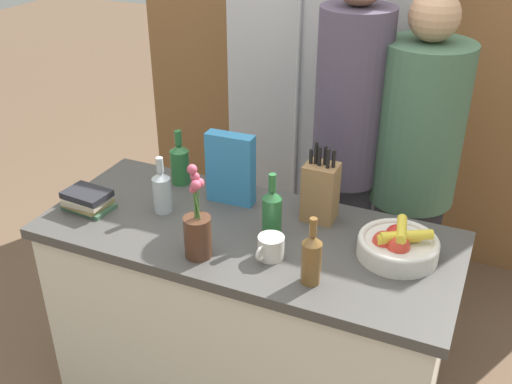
{
  "coord_description": "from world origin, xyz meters",
  "views": [
    {
      "loc": [
        0.78,
        -1.68,
        2.07
      ],
      "look_at": [
        0.0,
        0.08,
        1.01
      ],
      "focal_mm": 42.0,
      "sensor_mm": 36.0,
      "label": 1
    }
  ],
  "objects_px": {
    "cereal_box": "(231,169)",
    "person_in_blue": "(413,170)",
    "bottle_oil": "(272,212)",
    "bottle_water": "(180,163)",
    "book_stack": "(88,200)",
    "fruit_bowl": "(397,245)",
    "coffee_mug": "(271,247)",
    "bottle_wine": "(312,257)",
    "knife_block": "(320,191)",
    "bottle_vinegar": "(162,190)",
    "person_at_sink": "(348,142)",
    "refrigerator": "(329,97)",
    "flower_vase": "(198,230)"
  },
  "relations": [
    {
      "from": "knife_block",
      "to": "bottle_oil",
      "type": "relative_size",
      "value": 1.24
    },
    {
      "from": "refrigerator",
      "to": "bottle_oil",
      "type": "distance_m",
      "value": 1.21
    },
    {
      "from": "bottle_oil",
      "to": "bottle_water",
      "type": "relative_size",
      "value": 1.06
    },
    {
      "from": "bottle_vinegar",
      "to": "bottle_wine",
      "type": "xyz_separation_m",
      "value": [
        0.67,
        -0.19,
        0.0
      ]
    },
    {
      "from": "cereal_box",
      "to": "person_in_blue",
      "type": "relative_size",
      "value": 0.17
    },
    {
      "from": "knife_block",
      "to": "person_at_sink",
      "type": "bearing_deg",
      "value": 92.16
    },
    {
      "from": "bottle_water",
      "to": "person_at_sink",
      "type": "height_order",
      "value": "person_at_sink"
    },
    {
      "from": "flower_vase",
      "to": "bottle_vinegar",
      "type": "distance_m",
      "value": 0.34
    },
    {
      "from": "book_stack",
      "to": "person_in_blue",
      "type": "xyz_separation_m",
      "value": [
        1.1,
        0.76,
        0.01
      ]
    },
    {
      "from": "book_stack",
      "to": "refrigerator",
      "type": "bearing_deg",
      "value": 67.12
    },
    {
      "from": "fruit_bowl",
      "to": "person_at_sink",
      "type": "bearing_deg",
      "value": 122.06
    },
    {
      "from": "cereal_box",
      "to": "bottle_wine",
      "type": "height_order",
      "value": "cereal_box"
    },
    {
      "from": "flower_vase",
      "to": "cereal_box",
      "type": "height_order",
      "value": "flower_vase"
    },
    {
      "from": "knife_block",
      "to": "bottle_oil",
      "type": "height_order",
      "value": "knife_block"
    },
    {
      "from": "book_stack",
      "to": "bottle_water",
      "type": "height_order",
      "value": "bottle_water"
    },
    {
      "from": "bottle_vinegar",
      "to": "person_at_sink",
      "type": "xyz_separation_m",
      "value": [
        0.55,
        0.6,
        0.06
      ]
    },
    {
      "from": "fruit_bowl",
      "to": "bottle_oil",
      "type": "bearing_deg",
      "value": -173.12
    },
    {
      "from": "bottle_oil",
      "to": "fruit_bowl",
      "type": "bearing_deg",
      "value": 6.88
    },
    {
      "from": "bottle_oil",
      "to": "bottle_water",
      "type": "distance_m",
      "value": 0.56
    },
    {
      "from": "flower_vase",
      "to": "book_stack",
      "type": "height_order",
      "value": "flower_vase"
    },
    {
      "from": "coffee_mug",
      "to": "bottle_water",
      "type": "height_order",
      "value": "bottle_water"
    },
    {
      "from": "book_stack",
      "to": "bottle_oil",
      "type": "distance_m",
      "value": 0.74
    },
    {
      "from": "fruit_bowl",
      "to": "bottle_wine",
      "type": "distance_m",
      "value": 0.34
    },
    {
      "from": "person_in_blue",
      "to": "bottle_wine",
      "type": "bearing_deg",
      "value": -111.51
    },
    {
      "from": "book_stack",
      "to": "bottle_water",
      "type": "xyz_separation_m",
      "value": [
        0.22,
        0.34,
        0.05
      ]
    },
    {
      "from": "bottle_oil",
      "to": "person_at_sink",
      "type": "height_order",
      "value": "person_at_sink"
    },
    {
      "from": "cereal_box",
      "to": "person_in_blue",
      "type": "distance_m",
      "value": 0.79
    },
    {
      "from": "fruit_bowl",
      "to": "book_stack",
      "type": "distance_m",
      "value": 1.17
    },
    {
      "from": "bottle_oil",
      "to": "person_at_sink",
      "type": "relative_size",
      "value": 0.14
    },
    {
      "from": "refrigerator",
      "to": "bottle_wine",
      "type": "xyz_separation_m",
      "value": [
        0.39,
        -1.39,
        -0.02
      ]
    },
    {
      "from": "bottle_oil",
      "to": "bottle_water",
      "type": "xyz_separation_m",
      "value": [
        -0.51,
        0.23,
        -0.01
      ]
    },
    {
      "from": "refrigerator",
      "to": "fruit_bowl",
      "type": "xyz_separation_m",
      "value": [
        0.61,
        -1.14,
        -0.06
      ]
    },
    {
      "from": "refrigerator",
      "to": "cereal_box",
      "type": "distance_m",
      "value": 1.03
    },
    {
      "from": "fruit_bowl",
      "to": "coffee_mug",
      "type": "distance_m",
      "value": 0.43
    },
    {
      "from": "refrigerator",
      "to": "coffee_mug",
      "type": "bearing_deg",
      "value": -80.44
    },
    {
      "from": "coffee_mug",
      "to": "book_stack",
      "type": "xyz_separation_m",
      "value": [
        -0.77,
        0.01,
        -0.0
      ]
    },
    {
      "from": "cereal_box",
      "to": "bottle_oil",
      "type": "xyz_separation_m",
      "value": [
        0.24,
        -0.17,
        -0.05
      ]
    },
    {
      "from": "knife_block",
      "to": "bottle_oil",
      "type": "bearing_deg",
      "value": -122.28
    },
    {
      "from": "bottle_wine",
      "to": "person_at_sink",
      "type": "xyz_separation_m",
      "value": [
        -0.12,
        0.79,
        0.05
      ]
    },
    {
      "from": "coffee_mug",
      "to": "bottle_wine",
      "type": "height_order",
      "value": "bottle_wine"
    },
    {
      "from": "bottle_oil",
      "to": "book_stack",
      "type": "bearing_deg",
      "value": -171.19
    },
    {
      "from": "refrigerator",
      "to": "knife_block",
      "type": "xyz_separation_m",
      "value": [
        0.29,
        -1.01,
        0.01
      ]
    },
    {
      "from": "refrigerator",
      "to": "book_stack",
      "type": "height_order",
      "value": "refrigerator"
    },
    {
      "from": "flower_vase",
      "to": "coffee_mug",
      "type": "distance_m",
      "value": 0.25
    },
    {
      "from": "cereal_box",
      "to": "bottle_wine",
      "type": "xyz_separation_m",
      "value": [
        0.46,
        -0.37,
        -0.05
      ]
    },
    {
      "from": "knife_block",
      "to": "bottle_wine",
      "type": "xyz_separation_m",
      "value": [
        0.1,
        -0.38,
        -0.02
      ]
    },
    {
      "from": "bottle_vinegar",
      "to": "bottle_wine",
      "type": "distance_m",
      "value": 0.7
    },
    {
      "from": "bottle_water",
      "to": "fruit_bowl",
      "type": "bearing_deg",
      "value": -10.31
    },
    {
      "from": "refrigerator",
      "to": "bottle_water",
      "type": "relative_size",
      "value": 8.49
    },
    {
      "from": "knife_block",
      "to": "coffee_mug",
      "type": "bearing_deg",
      "value": -102.42
    }
  ]
}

